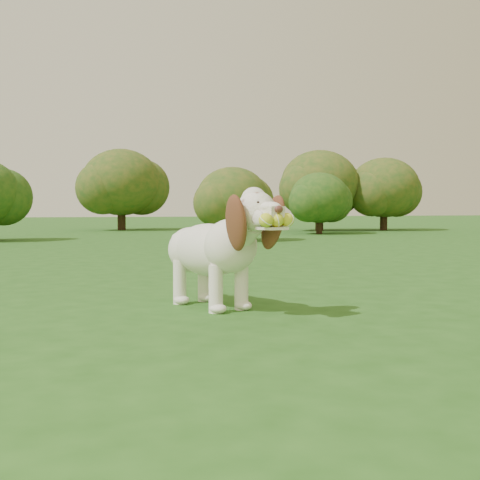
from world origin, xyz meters
name	(u,v)px	position (x,y,z in m)	size (l,w,h in m)	color
ground	(139,308)	(0.00, 0.00, 0.00)	(80.00, 80.00, 0.00)	#224F16
dog	(218,245)	(0.44, -0.17, 0.38)	(0.59, 1.08, 0.71)	white
shrub_f	(320,183)	(6.63, 11.09, 1.27)	(2.09, 2.09, 2.16)	#382314
shrub_d	(319,198)	(5.70, 9.21, 0.85)	(1.39, 1.39, 1.44)	#382314
shrub_h	(384,188)	(8.43, 10.79, 1.17)	(1.92, 1.92, 1.99)	#382314
shrub_c	(232,198)	(2.82, 6.93, 0.80)	(1.31, 1.31, 1.36)	#382314
shrub_i	(121,182)	(1.63, 13.27, 1.32)	(2.17, 2.17, 2.25)	#382314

